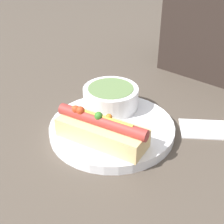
{
  "coord_description": "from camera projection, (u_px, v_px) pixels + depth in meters",
  "views": [
    {
      "loc": [
        0.33,
        -0.4,
        0.38
      ],
      "look_at": [
        0.0,
        0.0,
        0.05
      ],
      "focal_mm": 50.0,
      "sensor_mm": 36.0,
      "label": 1
    }
  ],
  "objects": [
    {
      "name": "ground_plane",
      "position": [
        112.0,
        132.0,
        0.64
      ],
      "size": [
        4.0,
        4.0,
        0.0
      ],
      "primitive_type": "plane",
      "color": "#4C4238"
    },
    {
      "name": "dinner_plate",
      "position": [
        112.0,
        128.0,
        0.63
      ],
      "size": [
        0.25,
        0.25,
        0.02
      ],
      "color": "white",
      "rests_on": "ground_plane"
    },
    {
      "name": "hot_dog",
      "position": [
        101.0,
        130.0,
        0.57
      ],
      "size": [
        0.18,
        0.09,
        0.06
      ],
      "rotation": [
        0.0,
        0.0,
        0.18
      ],
      "color": "#E5C17F",
      "rests_on": "dinner_plate"
    },
    {
      "name": "soup_bowl",
      "position": [
        111.0,
        96.0,
        0.67
      ],
      "size": [
        0.12,
        0.12,
        0.05
      ],
      "color": "white",
      "rests_on": "dinner_plate"
    },
    {
      "name": "spoon",
      "position": [
        107.0,
        106.0,
        0.68
      ],
      "size": [
        0.03,
        0.14,
        0.01
      ],
      "rotation": [
        0.0,
        0.0,
        1.54
      ],
      "color": "#B7B7BC",
      "rests_on": "dinner_plate"
    },
    {
      "name": "napkin",
      "position": [
        210.0,
        129.0,
        0.64
      ],
      "size": [
        0.14,
        0.13,
        0.01
      ],
      "rotation": [
        0.0,
        0.0,
        0.62
      ],
      "color": "white",
      "rests_on": "ground_plane"
    }
  ]
}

